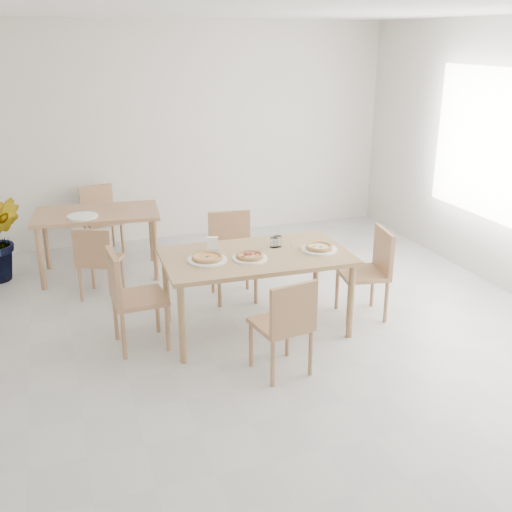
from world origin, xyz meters
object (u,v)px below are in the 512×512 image
object	(u,v)px
main_table	(256,262)
chair_north	(232,249)
chair_west	(129,293)
tumbler_a	(278,241)
pizza_mushroom	(319,247)
chair_east	(371,267)
tumbler_b	(274,243)
chair_back_s	(97,257)
chair_back_n	(100,215)
plate_pepperoni	(250,258)
second_table	(97,220)
pizza_margherita	(207,257)
plate_empty	(83,216)
pizza_pepperoni	(250,256)
plate_mushroom	(319,249)
chair_south	(286,321)
plate_margherita	(207,260)
napkin_holder	(212,244)

from	to	relation	value
main_table	chair_north	size ratio (longest dim) A/B	1.91
chair_west	tumbler_a	xyz separation A→B (m)	(1.40, 0.10, 0.28)
pizza_mushroom	main_table	bearing A→B (deg)	171.18
chair_west	chair_east	size ratio (longest dim) A/B	1.02
chair_north	tumbler_b	size ratio (longest dim) A/B	9.68
main_table	chair_west	world-z (taller)	chair_west
chair_back_s	chair_back_n	distance (m)	1.50
plate_pepperoni	second_table	size ratio (longest dim) A/B	0.22
tumbler_a	tumbler_b	xyz separation A→B (m)	(-0.04, -0.01, -0.00)
pizza_margherita	plate_empty	bearing A→B (deg)	118.11
pizza_pepperoni	chair_back_n	distance (m)	2.99
plate_mushroom	tumbler_a	xyz separation A→B (m)	(-0.32, 0.22, 0.04)
chair_south	plate_pepperoni	size ratio (longest dim) A/B	2.70
chair_north	chair_back_n	distance (m)	2.19
main_table	second_table	distance (m)	2.26
plate_margherita	chair_back_s	distance (m)	1.52
chair_south	plate_mushroom	bearing A→B (deg)	-139.25
chair_north	chair_back_s	distance (m)	1.39
second_table	plate_empty	size ratio (longest dim) A/B	4.35
chair_north	tumbler_a	size ratio (longest dim) A/B	8.91
pizza_mushroom	chair_back_n	world-z (taller)	chair_back_n
chair_east	pizza_pepperoni	xyz separation A→B (m)	(-1.24, -0.03, 0.27)
chair_north	tumbler_a	world-z (taller)	chair_north
plate_mushroom	tumbler_b	size ratio (longest dim) A/B	3.57
chair_back_s	tumbler_a	bearing A→B (deg)	171.87
plate_pepperoni	tumbler_a	world-z (taller)	tumbler_a
chair_east	pizza_mushroom	xyz separation A→B (m)	(-0.57, -0.02, 0.27)
chair_east	chair_back_s	size ratio (longest dim) A/B	1.11
chair_north	tumbler_b	distance (m)	0.79
chair_north	pizza_margherita	size ratio (longest dim) A/B	2.64
chair_west	chair_east	distance (m)	2.30
plate_pepperoni	chair_back_s	world-z (taller)	chair_back_s
chair_east	plate_margherita	distance (m)	1.63
chair_east	pizza_mushroom	bearing A→B (deg)	-78.75
napkin_holder	pizza_mushroom	bearing A→B (deg)	-2.94
tumbler_a	chair_north	bearing A→B (deg)	108.46
pizza_mushroom	chair_back_s	bearing A→B (deg)	145.86
chair_south	plate_pepperoni	xyz separation A→B (m)	(-0.05, 0.74, 0.27)
second_table	plate_pepperoni	bearing A→B (deg)	-54.32
second_table	chair_west	bearing A→B (deg)	-81.31
pizza_mushroom	plate_empty	bearing A→B (deg)	137.38
chair_east	pizza_mushroom	world-z (taller)	chair_east
pizza_margherita	pizza_pepperoni	size ratio (longest dim) A/B	1.14
chair_west	main_table	bearing A→B (deg)	-94.87
tumbler_a	chair_back_n	bearing A→B (deg)	118.75
main_table	tumbler_a	size ratio (longest dim) A/B	17.00
chair_west	chair_back_s	bearing A→B (deg)	5.11
pizza_margherita	plate_empty	xyz separation A→B (m)	(-0.93, 1.75, -0.02)
plate_margherita	plate_empty	bearing A→B (deg)	118.11
plate_pepperoni	chair_back_n	size ratio (longest dim) A/B	0.37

